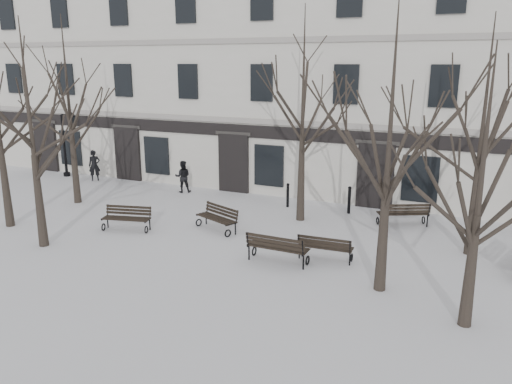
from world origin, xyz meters
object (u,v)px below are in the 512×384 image
Objects in this scene: bench_3 at (218,217)px; lamp_post at (67,140)px; tree_3 at (484,157)px; tree_2 at (391,117)px; bench_2 at (325,247)px; tree_1 at (29,108)px; bench_1 at (277,247)px; bench_0 at (127,217)px; bench_4 at (403,213)px.

lamp_post reaches higher than bench_3.
lamp_post is at bearing 157.67° from tree_3.
bench_2 is at bearing 145.11° from tree_2.
bench_3 is 13.19m from lamp_post.
tree_2 is 20.57m from lamp_post.
tree_1 is at bearing 13.02° from bench_2.
tree_1 is 9.44m from bench_1.
bench_1 is 17.07m from lamp_post.
bench_0 is at bearing -133.82° from bench_3.
tree_1 is 11.83m from lamp_post.
bench_4 reaches higher than bench_3.
bench_1 is (8.18, 1.91, -4.31)m from tree_1.
tree_3 is at bearing 146.25° from bench_2.
bench_1 is (-5.72, 1.75, -3.70)m from tree_3.
tree_2 reaches higher than bench_1.
lamp_post is at bearing -23.01° from bench_2.
tree_3 is at bearing -25.37° from bench_0.
tree_2 reaches higher than bench_4.
tree_1 is 4.31× the size of bench_2.
bench_1 is 1.12× the size of bench_2.
tree_3 is at bearing 0.64° from tree_1.
bench_4 is at bearing 92.27° from tree_2.
tree_3 reaches higher than lamp_post.
bench_0 is 0.94× the size of bench_4.
tree_1 is at bearing -50.44° from lamp_post.
bench_3 is 0.96× the size of bench_4.
bench_1 is at bearing 33.61° from bench_4.
bench_2 is 0.49× the size of lamp_post.
tree_2 is at bearing -21.48° from bench_0.
lamp_post reaches higher than bench_0.
bench_4 is at bearing 109.26° from tree_3.
bench_1 is at bearing -10.45° from bench_3.
tree_3 is (2.31, -1.16, -0.69)m from tree_2.
tree_1 is 3.94× the size of bench_3.
bench_4 is at bearing 49.92° from bench_3.
bench_2 is (-4.36, 2.59, -3.76)m from tree_3.
bench_1 is 1.60m from bench_2.
bench_4 is (-0.24, 6.15, -4.40)m from tree_2.
bench_4 is at bearing 12.44° from bench_0.
bench_2 is at bearing 16.06° from tree_1.
lamp_post is (-21.23, 8.72, -2.12)m from tree_3.
bench_3 reaches higher than bench_2.
bench_3 is at bearing 156.74° from tree_3.
bench_2 is 5.05m from bench_4.
bench_4 is (3.17, 5.55, -0.01)m from bench_1.
bench_1 reaches higher than bench_0.
bench_3 is (-9.05, 3.89, -3.73)m from tree_3.
tree_2 is 4.07× the size of bench_0.
bench_0 is at bearing -34.96° from lamp_post.
tree_1 is at bearing -117.91° from bench_3.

